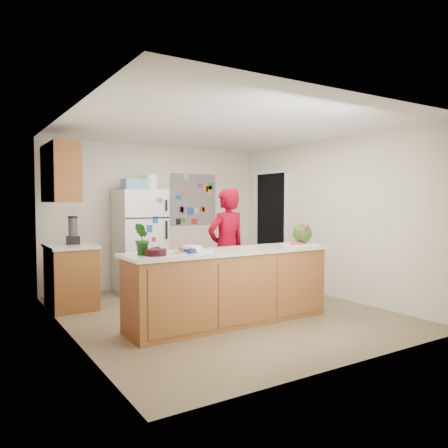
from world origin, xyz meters
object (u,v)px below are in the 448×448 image
person (227,249)px  refrigerator (140,241)px  cherry_bowl (156,252)px  watermelon (302,234)px

person → refrigerator: bearing=-77.2°
person → cherry_bowl: size_ratio=7.04×
refrigerator → person: size_ratio=1.00×
refrigerator → cherry_bowl: bearing=-107.4°
refrigerator → person: (0.60, -1.75, 0.00)m
refrigerator → person: bearing=-71.1°
person → cherry_bowl: bearing=20.8°
refrigerator → watermelon: (1.46, -2.35, 0.22)m
refrigerator → watermelon: 2.78m
refrigerator → watermelon: refrigerator is taller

